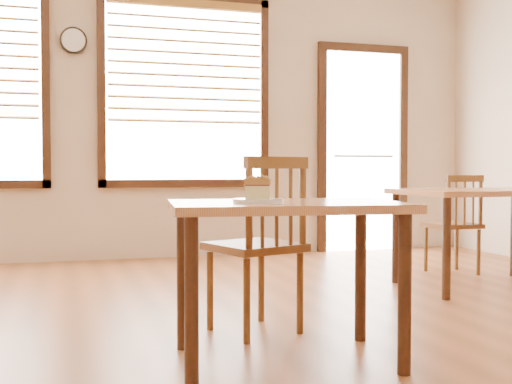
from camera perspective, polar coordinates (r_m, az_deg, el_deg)
ground at (r=2.84m, az=2.93°, el=-16.49°), size 8.00×8.00×0.00m
window_right at (r=6.68m, az=-6.28°, el=9.82°), size 1.76×0.10×1.96m
entry_door at (r=7.27m, az=9.48°, el=4.30°), size 1.08×0.06×2.29m
wall_clock at (r=6.61m, az=-15.92°, el=12.82°), size 0.26×0.05×0.26m
cafe_table_main at (r=3.00m, az=2.71°, el=-3.05°), size 1.15×0.83×0.75m
cafe_chair_main at (r=3.52m, az=0.28°, el=-4.61°), size 0.56×0.56×0.98m
cafe_table_second at (r=5.21m, az=19.61°, el=-0.79°), size 1.26×0.84×0.75m
cafe_chair_second at (r=5.79m, az=17.24°, el=-2.69°), size 0.39×0.39×0.86m
plate at (r=2.90m, az=0.17°, el=-0.80°), size 0.23×0.23×0.02m
cake_slice at (r=2.90m, az=0.15°, el=0.42°), size 0.13×0.12×0.11m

